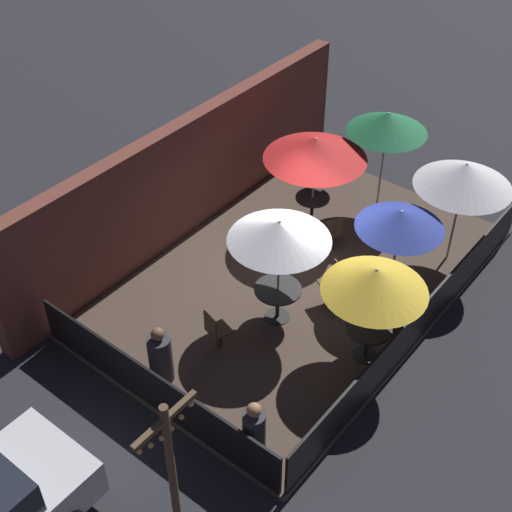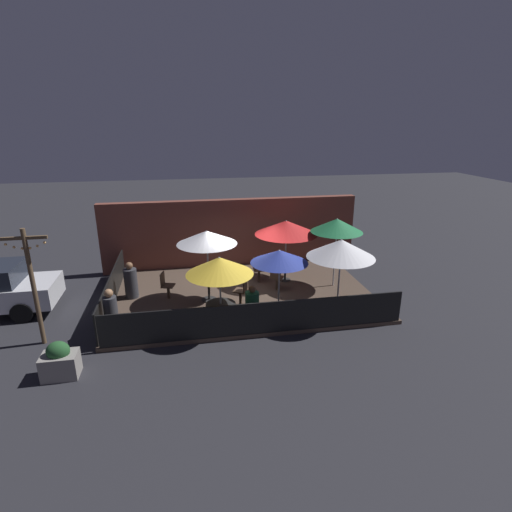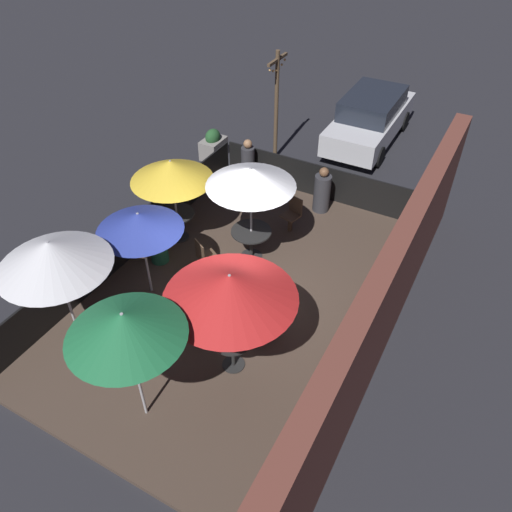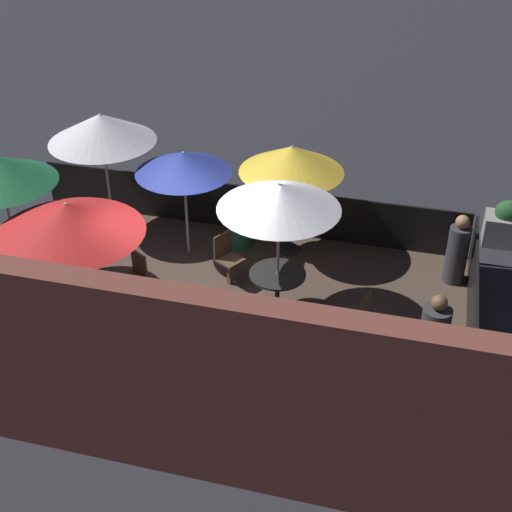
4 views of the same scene
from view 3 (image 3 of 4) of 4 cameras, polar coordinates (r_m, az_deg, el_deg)
name	(u,v)px [view 3 (image 3 of 4)]	position (r m, az deg, el deg)	size (l,w,h in m)	color
ground_plane	(238,296)	(11.04, -2.05, -4.62)	(60.00, 60.00, 0.00)	#26262B
patio_deck	(238,294)	(11.00, -2.06, -4.40)	(8.80, 5.76, 0.12)	#47382D
building_wall	(386,299)	(9.28, 14.66, -4.77)	(10.40, 0.36, 2.84)	brown
fence_front	(133,237)	(12.00, -13.92, 2.11)	(8.60, 0.05, 0.95)	black
fence_side_left	(318,181)	(13.78, 7.11, 8.53)	(0.05, 5.56, 0.95)	black
patio_umbrella_0	(171,170)	(11.50, -9.67, 9.61)	(1.90, 1.90, 2.15)	#B2B2B7
patio_umbrella_1	(251,177)	(10.57, -0.60, 9.03)	(1.94, 1.94, 2.40)	#B2B2B7
patio_umbrella_2	(230,287)	(8.14, -3.00, -3.52)	(2.29, 2.29, 2.30)	#B2B2B7
patio_umbrella_3	(124,325)	(7.52, -14.82, -7.63)	(1.82, 1.82, 2.50)	#B2B2B7
patio_umbrella_4	(52,254)	(9.26, -22.33, 0.19)	(2.02, 2.02, 2.43)	#B2B2B7
patio_umbrella_5	(139,222)	(10.05, -13.24, 3.84)	(1.75, 1.75, 2.07)	#B2B2B7
dining_table_0	(177,218)	(12.21, -9.00, 4.31)	(0.86, 0.86, 0.74)	black
dining_table_1	(251,236)	(11.47, -0.54, 2.30)	(0.93, 0.93, 0.76)	black
dining_table_2	(233,344)	(9.20, -2.69, -10.02)	(0.78, 0.78, 0.77)	black
patio_chair_0	(208,311)	(9.90, -5.56, -6.28)	(0.55, 0.55, 0.93)	#4C3828
patio_chair_1	(205,256)	(11.09, -5.84, -0.04)	(0.55, 0.55, 0.96)	#4C3828
patio_chair_2	(292,213)	(12.41, 4.19, 4.88)	(0.49, 0.49, 0.92)	#4C3828
patio_chair_3	(260,309)	(9.87, 0.47, -6.10)	(0.40, 0.40, 0.95)	#4C3828
patron_0	(248,164)	(14.22, -0.92, 10.52)	(0.52, 0.52, 1.33)	#333338
patron_1	(322,192)	(13.19, 7.56, 7.29)	(0.56, 0.56, 1.26)	#333338
patron_2	(158,243)	(11.63, -11.16, 1.46)	(0.49, 0.49, 1.18)	#236642
planter_box	(213,145)	(15.88, -4.90, 12.51)	(0.82, 0.58, 0.93)	gray
light_post	(276,100)	(15.20, 2.36, 17.34)	(1.10, 0.12, 3.28)	brown
parked_car_0	(370,117)	(16.95, 12.95, 15.18)	(4.48, 1.81, 1.62)	silver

